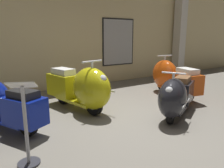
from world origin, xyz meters
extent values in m
plane|color=slate|center=(0.00, 0.00, 0.00)|extent=(60.00, 60.00, 0.00)
cube|color=#CCB784|center=(0.00, 3.60, 1.67)|extent=(18.00, 0.20, 3.34)
cube|color=black|center=(1.69, 3.49, 1.37)|extent=(1.27, 0.03, 1.58)
cube|color=#9E9E9E|center=(1.69, 3.47, 1.37)|extent=(1.19, 0.01, 1.50)
cube|color=beige|center=(4.53, 3.25, 1.67)|extent=(0.36, 0.36, 3.34)
cylinder|color=black|center=(-2.01, 0.68, 0.20)|extent=(0.26, 0.39, 0.40)
cylinder|color=silver|center=(-2.01, 0.68, 0.20)|extent=(0.17, 0.20, 0.18)
cube|color=navy|center=(-2.23, 1.09, 0.18)|extent=(0.76, 1.00, 0.05)
cube|color=navy|center=(-2.03, 0.71, 0.42)|extent=(0.67, 0.78, 0.44)
cube|color=black|center=(-2.03, 0.71, 0.69)|extent=(0.47, 0.55, 0.12)
cylinder|color=black|center=(-0.67, 0.94, 0.23)|extent=(0.20, 0.46, 0.45)
cylinder|color=silver|center=(-0.67, 0.94, 0.23)|extent=(0.15, 0.22, 0.20)
cylinder|color=black|center=(-0.92, 1.98, 0.23)|extent=(0.20, 0.46, 0.45)
cylinder|color=silver|center=(-0.92, 1.98, 0.23)|extent=(0.15, 0.22, 0.20)
cube|color=gold|center=(-0.79, 1.46, 0.20)|extent=(0.65, 1.14, 0.06)
ellipsoid|color=gold|center=(-0.68, 0.99, 0.55)|extent=(0.80, 1.06, 0.86)
cube|color=gold|center=(-0.91, 1.93, 0.47)|extent=(0.62, 0.85, 0.50)
cube|color=silver|center=(-0.91, 1.93, 0.79)|extent=(0.44, 0.60, 0.14)
sphere|color=silver|center=(-0.60, 0.68, 0.78)|extent=(0.17, 0.17, 0.17)
cylinder|color=silver|center=(-0.67, 0.96, 0.94)|extent=(0.05, 0.05, 0.32)
cylinder|color=silver|center=(-0.67, 0.96, 1.10)|extent=(0.49, 0.15, 0.04)
cube|color=silver|center=(-0.40, 1.06, 0.49)|extent=(0.19, 0.74, 0.03)
cylinder|color=black|center=(0.32, -0.22, 0.19)|extent=(0.38, 0.25, 0.39)
cylinder|color=silver|center=(0.32, -0.22, 0.19)|extent=(0.20, 0.16, 0.17)
cylinder|color=black|center=(1.13, 0.21, 0.19)|extent=(0.38, 0.25, 0.39)
cylinder|color=silver|center=(1.13, 0.21, 0.19)|extent=(0.20, 0.16, 0.17)
cube|color=black|center=(0.73, -0.01, 0.17)|extent=(0.97, 0.74, 0.05)
ellipsoid|color=black|center=(0.36, -0.20, 0.47)|extent=(0.95, 0.82, 0.73)
cube|color=black|center=(1.10, 0.19, 0.41)|extent=(0.76, 0.65, 0.42)
cube|color=brown|center=(1.10, 0.19, 0.68)|extent=(0.54, 0.46, 0.12)
sphere|color=silver|center=(0.12, -0.33, 0.67)|extent=(0.14, 0.14, 0.14)
cylinder|color=silver|center=(0.34, -0.21, 0.80)|extent=(0.04, 0.04, 0.27)
cylinder|color=silver|center=(0.34, -0.21, 0.94)|extent=(0.23, 0.39, 0.03)
cube|color=silver|center=(0.48, -0.42, 0.42)|extent=(0.58, 0.31, 0.02)
cylinder|color=black|center=(1.91, 1.53, 0.21)|extent=(0.17, 0.44, 0.43)
cylinder|color=silver|center=(1.91, 1.53, 0.21)|extent=(0.14, 0.21, 0.19)
cylinder|color=black|center=(1.71, 0.53, 0.21)|extent=(0.17, 0.44, 0.43)
cylinder|color=silver|center=(1.71, 0.53, 0.21)|extent=(0.14, 0.21, 0.19)
cube|color=#C6470F|center=(1.81, 1.03, 0.19)|extent=(0.58, 1.07, 0.05)
ellipsoid|color=#C6470F|center=(1.90, 1.47, 0.52)|extent=(0.72, 0.99, 0.81)
cube|color=#C6470F|center=(1.72, 0.57, 0.45)|extent=(0.56, 0.80, 0.47)
cube|color=silver|center=(1.72, 0.57, 0.75)|extent=(0.39, 0.56, 0.13)
sphere|color=silver|center=(1.96, 1.77, 0.74)|extent=(0.16, 0.16, 0.16)
cylinder|color=silver|center=(1.91, 1.50, 0.89)|extent=(0.05, 0.05, 0.30)
cylinder|color=silver|center=(1.91, 1.50, 1.04)|extent=(0.47, 0.13, 0.03)
cylinder|color=#333338|center=(-2.18, -0.16, 0.01)|extent=(0.28, 0.28, 0.02)
cylinder|color=#A5A5AD|center=(-2.18, -0.16, 0.51)|extent=(0.04, 0.04, 0.98)
cube|color=silver|center=(-2.18, -0.16, 1.03)|extent=(0.38, 0.33, 0.12)
camera|label=1|loc=(-2.63, -2.80, 1.58)|focal=34.79mm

